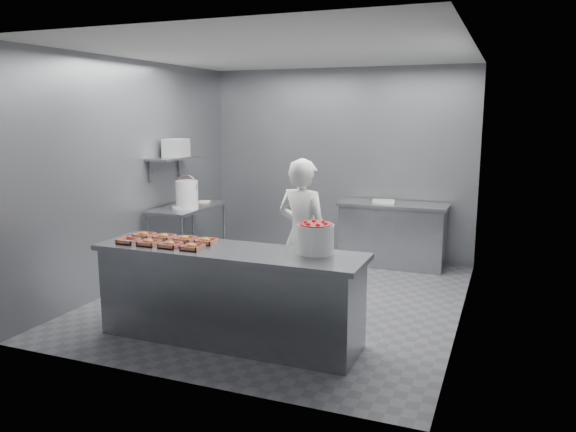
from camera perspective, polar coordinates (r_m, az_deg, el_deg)
The scene contains 24 objects.
floor at distance 6.69m, azimuth -0.50°, elevation -8.30°, with size 4.50×4.50×0.00m, color #4C4C51.
ceiling at distance 6.37m, azimuth -0.54°, elevation 16.32°, with size 4.50×4.50×0.00m, color white.
wall_back at distance 8.49m, azimuth 5.26°, elevation 5.35°, with size 4.00×0.04×2.80m, color slate.
wall_left at distance 7.37m, azimuth -15.12°, elevation 4.25°, with size 0.04×4.50×2.80m, color slate.
wall_right at distance 5.92m, azimuth 17.72°, elevation 2.68°, with size 0.04×4.50×2.80m, color slate.
service_counter at distance 5.38m, azimuth -6.00°, elevation -7.98°, with size 2.60×0.70×0.90m.
prep_table at distance 7.78m, azimuth -10.13°, elevation -1.25°, with size 0.60×1.20×0.90m.
back_counter at distance 8.09m, azimuth 10.57°, elevation -1.84°, with size 1.50×0.60×0.90m.
wall_shelf at distance 7.74m, azimuth -11.43°, elevation 5.81°, with size 0.35×0.90×0.03m, color slate.
tray_0 at distance 5.69m, azimuth -15.87°, elevation -2.43°, with size 0.19×0.18×0.04m.
tray_1 at distance 5.55m, azimuth -13.92°, elevation -2.62°, with size 0.19×0.18×0.06m.
tray_2 at distance 5.42m, azimuth -11.86°, elevation -2.86°, with size 0.19×0.18×0.06m.
tray_3 at distance 5.29m, azimuth -9.68°, elevation -3.10°, with size 0.19×0.18×0.06m.
tray_4 at distance 5.90m, azimuth -14.37°, elevation -1.89°, with size 0.19×0.18×0.06m.
tray_5 at distance 5.76m, azimuth -12.44°, elevation -2.09°, with size 0.19×0.18×0.06m.
tray_6 at distance 5.63m, azimuth -10.41°, elevation -2.31°, with size 0.19×0.18×0.06m.
tray_7 at distance 5.51m, azimuth -8.29°, elevation -2.52°, with size 0.19×0.18×0.06m.
worker at distance 6.08m, azimuth 1.50°, elevation -2.00°, with size 0.61×0.40×1.68m, color silver.
strawberry_tub at distance 5.05m, azimuth 2.83°, elevation -2.18°, with size 0.33×0.33×0.28m.
glaze_bucket at distance 7.53m, azimuth -10.23°, elevation 2.23°, with size 0.31×0.29×0.45m.
bucket_lid at distance 7.58m, azimuth -10.49°, elevation 0.89°, with size 0.32×0.32×0.02m, color white.
rag at distance 8.02m, azimuth -8.50°, elevation 1.45°, with size 0.15×0.13×0.02m, color #CCB28C.
appliance at distance 7.76m, azimuth -11.31°, elevation 6.82°, with size 0.28×0.32×0.24m, color gray.
paper_stack at distance 8.03m, azimuth 9.67°, elevation 1.48°, with size 0.30×0.22×0.04m, color silver.
Camera 1 is at (2.40, -5.86, 2.15)m, focal length 35.00 mm.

